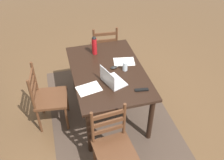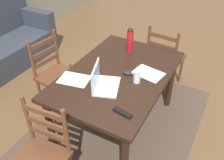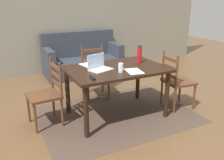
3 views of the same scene
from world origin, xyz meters
name	(u,v)px [view 1 (image 1 of 3)]	position (x,y,z in m)	size (l,w,h in m)	color
ground_plane	(108,110)	(0.00, 0.00, 0.00)	(14.00, 14.00, 0.00)	brown
area_rug	(108,110)	(0.00, 0.00, 0.00)	(2.37, 1.75, 0.01)	#47382D
dining_table	(108,76)	(0.00, 0.00, 0.68)	(1.47, 0.98, 0.78)	black
chair_right_near	(104,49)	(1.02, -0.19, 0.46)	(0.48, 0.48, 0.95)	#56331E
chair_far_head	(48,98)	(0.01, 0.86, 0.46)	(0.49, 0.49, 0.95)	#56331E
chair_left_far	(113,148)	(-1.02, 0.20, 0.46)	(0.48, 0.48, 0.95)	#56331E
laptop	(111,80)	(-0.28, 0.03, 0.84)	(0.38, 0.32, 0.23)	silver
water_bottle	(94,45)	(0.46, 0.09, 0.93)	(0.07, 0.07, 0.29)	#A81419
drinking_glass	(125,66)	(-0.05, -0.23, 0.84)	(0.07, 0.07, 0.13)	silver
computer_mouse	(114,67)	(0.02, -0.09, 0.79)	(0.06, 0.10, 0.03)	black
tv_remote	(142,90)	(-0.51, -0.31, 0.79)	(0.04, 0.17, 0.02)	black
paper_stack_left	(124,62)	(0.14, -0.28, 0.78)	(0.21, 0.30, 0.00)	white
paper_stack_right	(89,89)	(-0.31, 0.33, 0.78)	(0.21, 0.30, 0.00)	white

